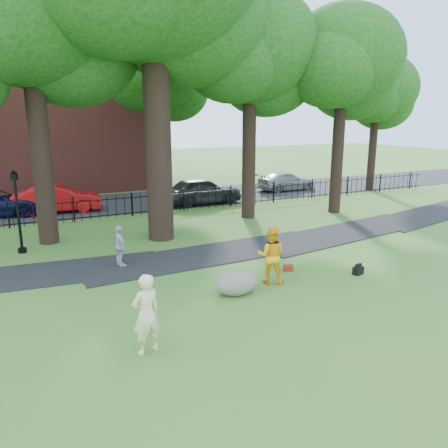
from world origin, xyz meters
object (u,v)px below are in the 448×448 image
man (271,255)px  boulder (236,281)px  woman (146,314)px  red_sedan (58,199)px  lamppost (18,213)px

man → boulder: man is taller
woman → red_sedan: woman is taller
man → boulder: 1.51m
woman → red_sedan: size_ratio=0.40×
woman → red_sedan: 16.89m
man → red_sedan: (-4.95, 14.46, -0.15)m
boulder → red_sedan: (-3.56, 14.72, 0.38)m
man → woman: bearing=60.1°
woman → boulder: woman is taller
boulder → lamppost: size_ratio=0.41×
boulder → red_sedan: size_ratio=0.29×
woman → boulder: size_ratio=1.39×
boulder → red_sedan: red_sedan is taller
man → lamppost: 10.05m
man → red_sedan: man is taller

